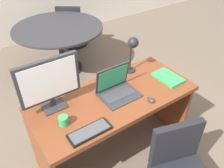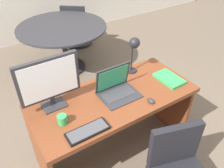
# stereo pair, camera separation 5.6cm
# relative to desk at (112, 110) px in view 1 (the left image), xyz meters

# --- Properties ---
(ground) EXTENTS (12.00, 12.00, 0.00)m
(ground) POSITION_rel_desk_xyz_m (0.00, 1.46, -0.55)
(ground) COLOR #6B5B4C
(desk) EXTENTS (1.56, 0.70, 0.76)m
(desk) POSITION_rel_desk_xyz_m (0.00, 0.00, 0.00)
(desk) COLOR brown
(desk) RESTS_ON ground
(monitor) EXTENTS (0.52, 0.16, 0.48)m
(monitor) POSITION_rel_desk_xyz_m (-0.52, 0.14, 0.49)
(monitor) COLOR #2D2D33
(monitor) RESTS_ON desk
(laptop) EXTENTS (0.36, 0.28, 0.27)m
(laptop) POSITION_rel_desk_xyz_m (0.05, 0.00, 0.29)
(laptop) COLOR #2D2D33
(laptop) RESTS_ON desk
(keyboard) EXTENTS (0.34, 0.14, 0.02)m
(keyboard) POSITION_rel_desk_xyz_m (-0.41, -0.30, 0.22)
(keyboard) COLOR black
(keyboard) RESTS_ON desk
(mouse) EXTENTS (0.05, 0.08, 0.04)m
(mouse) POSITION_rel_desk_xyz_m (0.23, -0.29, 0.23)
(mouse) COLOR #2D2D33
(mouse) RESTS_ON desk
(desk_lamp) EXTENTS (0.12, 0.14, 0.40)m
(desk_lamp) POSITION_rel_desk_xyz_m (0.39, 0.19, 0.51)
(desk_lamp) COLOR black
(desk_lamp) RESTS_ON desk
(book) EXTENTS (0.20, 0.30, 0.03)m
(book) POSITION_rel_desk_xyz_m (0.62, -0.13, 0.23)
(book) COLOR green
(book) RESTS_ON desk
(coffee_mug) EXTENTS (0.10, 0.08, 0.08)m
(coffee_mug) POSITION_rel_desk_xyz_m (-0.54, -0.11, 0.25)
(coffee_mug) COLOR green
(coffee_mug) RESTS_ON desk
(meeting_table) EXTENTS (1.36, 1.36, 0.75)m
(meeting_table) POSITION_rel_desk_xyz_m (0.25, 1.78, 0.03)
(meeting_table) COLOR black
(meeting_table) RESTS_ON ground
(meeting_chair_near) EXTENTS (0.65, 0.65, 0.81)m
(meeting_chair_near) POSITION_rel_desk_xyz_m (0.79, 2.49, -0.22)
(meeting_chair_near) COLOR black
(meeting_chair_near) RESTS_ON ground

